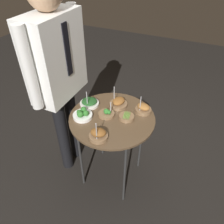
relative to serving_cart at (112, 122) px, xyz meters
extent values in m
plane|color=black|center=(0.00, 0.00, -0.70)|extent=(8.00, 8.00, 0.00)
cylinder|color=brown|center=(0.00, 0.00, 0.05)|extent=(0.69, 0.69, 0.02)
cylinder|color=#2D2D2D|center=(0.21, -0.21, -0.33)|extent=(0.02, 0.02, 0.74)
cylinder|color=#2D2D2D|center=(-0.21, -0.21, -0.33)|extent=(0.02, 0.02, 0.74)
cylinder|color=#2D2D2D|center=(0.21, 0.21, -0.33)|extent=(0.02, 0.02, 0.74)
cylinder|color=#2D2D2D|center=(-0.21, 0.21, -0.33)|extent=(0.02, 0.02, 0.74)
cylinder|color=brown|center=(0.00, 0.05, 0.07)|extent=(0.13, 0.13, 0.02)
sphere|color=#2D7028|center=(0.00, 0.05, 0.10)|extent=(0.04, 0.04, 0.04)
sphere|color=#2D7028|center=(0.00, 0.05, 0.10)|extent=(0.04, 0.04, 0.04)
sphere|color=#2D7028|center=(-0.01, 0.05, 0.09)|extent=(0.03, 0.03, 0.03)
sphere|color=#2D7028|center=(0.00, 0.03, 0.09)|extent=(0.03, 0.03, 0.03)
cylinder|color=#ADADB2|center=(0.01, 0.02, 0.12)|extent=(0.01, 0.01, 0.13)
cylinder|color=brown|center=(0.16, 0.01, 0.07)|extent=(0.15, 0.15, 0.03)
ellipsoid|color=brown|center=(0.16, 0.01, 0.11)|extent=(0.14, 0.11, 0.04)
cylinder|color=#ADADB2|center=(0.16, 0.05, 0.14)|extent=(0.01, 0.01, 0.18)
cylinder|color=brown|center=(0.17, -0.20, 0.07)|extent=(0.13, 0.13, 0.03)
ellipsoid|color=#93602D|center=(0.17, -0.20, 0.11)|extent=(0.11, 0.13, 0.04)
cylinder|color=#ADADB2|center=(0.14, -0.18, 0.14)|extent=(0.01, 0.01, 0.16)
cylinder|color=brown|center=(0.03, -0.11, 0.07)|extent=(0.12, 0.12, 0.03)
ellipsoid|color=olive|center=(0.03, -0.13, 0.09)|extent=(0.10, 0.03, 0.01)
ellipsoid|color=olive|center=(0.03, -0.12, 0.09)|extent=(0.10, 0.03, 0.01)
ellipsoid|color=olive|center=(0.03, -0.11, 0.09)|extent=(0.10, 0.03, 0.01)
ellipsoid|color=olive|center=(0.03, -0.10, 0.09)|extent=(0.10, 0.03, 0.01)
ellipsoid|color=olive|center=(0.03, -0.09, 0.09)|extent=(0.10, 0.03, 0.01)
cylinder|color=brown|center=(-0.25, -0.01, 0.07)|extent=(0.14, 0.14, 0.03)
ellipsoid|color=brown|center=(-0.25, -0.01, 0.11)|extent=(0.10, 0.13, 0.05)
cylinder|color=#ADADB2|center=(-0.29, -0.02, 0.14)|extent=(0.01, 0.01, 0.17)
cylinder|color=white|center=(-0.10, 0.21, 0.07)|extent=(0.15, 0.15, 0.03)
sphere|color=#2D7028|center=(-0.07, 0.22, 0.11)|extent=(0.05, 0.05, 0.05)
sphere|color=#2D7028|center=(-0.11, 0.24, 0.10)|extent=(0.04, 0.04, 0.04)
sphere|color=#2D7028|center=(-0.13, 0.21, 0.11)|extent=(0.05, 0.05, 0.05)
sphere|color=#2D7028|center=(-0.10, 0.18, 0.11)|extent=(0.05, 0.05, 0.05)
cylinder|color=silver|center=(0.07, 0.24, 0.07)|extent=(0.16, 0.16, 0.02)
ellipsoid|color=#1E4C1E|center=(0.07, 0.24, 0.09)|extent=(0.13, 0.13, 0.03)
cylinder|color=#ADADB2|center=(0.02, 0.23, 0.14)|extent=(0.01, 0.01, 0.16)
cylinder|color=black|center=(-0.08, 0.47, -0.27)|extent=(0.11, 0.11, 0.85)
cylinder|color=black|center=(0.08, 0.47, -0.27)|extent=(0.11, 0.11, 0.85)
cube|color=white|center=(0.00, 0.47, 0.47)|extent=(0.48, 0.23, 0.64)
cube|color=black|center=(0.00, 0.35, 0.55)|extent=(0.06, 0.01, 0.38)
cylinder|color=white|center=(-0.28, 0.47, 0.50)|extent=(0.08, 0.08, 0.59)
cylinder|color=white|center=(0.28, 0.47, 0.50)|extent=(0.08, 0.08, 0.59)
camera|label=1|loc=(-1.21, -0.55, 1.18)|focal=35.00mm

